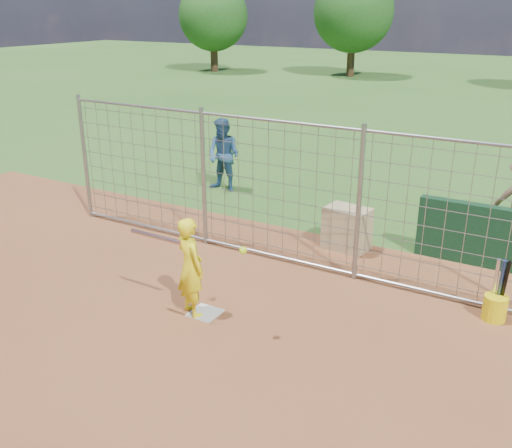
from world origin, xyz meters
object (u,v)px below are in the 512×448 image
Objects in this scene: bucket_with_bats at (496,304)px; bystander_a at (224,155)px; batter at (190,267)px; equipment_bin at (347,228)px.

bystander_a is at bearing 154.35° from bucket_with_bats.
bystander_a is at bearing -36.81° from batter.
batter reaches higher than equipment_bin.
bucket_with_bats is at bearing -23.08° from bystander_a.
equipment_bin is at bearing -82.83° from batter.
batter is 1.55× the size of bucket_with_bats.
bucket_with_bats is (3.91, 2.04, -0.51)m from batter.
bucket_with_bats reaches higher than equipment_bin.
equipment_bin is 0.82× the size of bucket_with_bats.
bucket_with_bats is at bearing -18.69° from equipment_bin.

